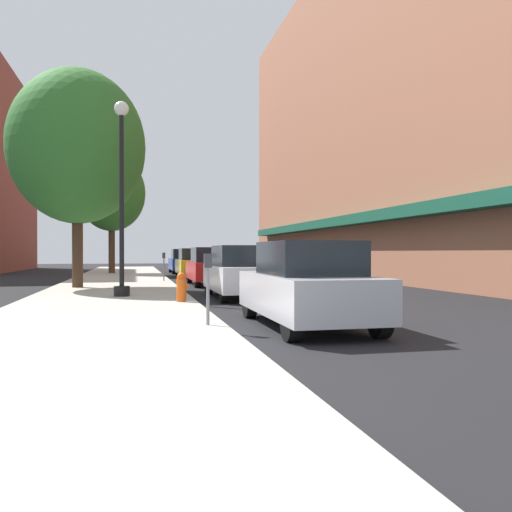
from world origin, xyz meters
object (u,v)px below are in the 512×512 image
(lamppost, at_px, (122,194))
(car_white, at_px, (240,273))
(parking_meter_far, at_px, (208,280))
(fire_hydrant, at_px, (181,287))
(car_silver, at_px, (307,285))
(tree_mid, at_px, (77,147))
(car_blue, at_px, (183,261))
(car_red, at_px, (211,267))
(car_yellow, at_px, (194,263))
(parking_meter_near, at_px, (164,263))
(tree_near, at_px, (112,193))

(lamppost, height_order, car_white, lamppost)
(lamppost, relative_size, parking_meter_far, 4.50)
(fire_hydrant, relative_size, car_silver, 0.18)
(tree_mid, bearing_deg, parking_meter_far, -73.31)
(lamppost, bearing_deg, car_blue, 79.67)
(car_red, relative_size, car_yellow, 1.00)
(lamppost, bearing_deg, car_yellow, 74.77)
(parking_meter_near, relative_size, car_blue, 0.30)
(car_white, xyz_separation_m, car_red, (0.00, 6.67, 0.00))
(parking_meter_far, xyz_separation_m, tree_mid, (-3.43, 11.43, 4.49))
(fire_hydrant, height_order, car_white, car_white)
(fire_hydrant, xyz_separation_m, tree_near, (-2.66, 20.39, 4.67))
(car_red, height_order, car_blue, same)
(lamppost, relative_size, tree_near, 0.79)
(lamppost, bearing_deg, car_white, -1.79)
(lamppost, distance_m, car_silver, 8.03)
(car_red, bearing_deg, car_blue, 89.29)
(tree_mid, xyz_separation_m, car_yellow, (5.38, 8.84, -4.63))
(tree_mid, bearing_deg, fire_hydrant, -63.45)
(parking_meter_near, height_order, tree_near, tree_near)
(fire_hydrant, relative_size, parking_meter_near, 0.60)
(fire_hydrant, bearing_deg, parking_meter_near, 89.57)
(car_red, bearing_deg, tree_near, 111.19)
(tree_mid, distance_m, car_red, 7.38)
(lamppost, height_order, car_yellow, lamppost)
(car_yellow, xyz_separation_m, car_blue, (0.00, 6.61, 0.00))
(tree_mid, height_order, car_red, tree_mid)
(fire_hydrant, xyz_separation_m, car_white, (2.03, 2.05, 0.29))
(car_silver, xyz_separation_m, car_red, (0.00, 13.31, 0.00))
(lamppost, bearing_deg, tree_mid, 110.92)
(parking_meter_far, relative_size, tree_mid, 0.16)
(car_red, distance_m, car_blue, 13.43)
(tree_mid, bearing_deg, car_white, -40.87)
(tree_near, bearing_deg, parking_meter_near, -74.60)
(tree_near, relative_size, car_red, 1.75)
(car_silver, bearing_deg, car_yellow, 87.88)
(lamppost, bearing_deg, tree_near, 93.29)
(tree_near, bearing_deg, parking_meter_far, -83.78)
(car_yellow, bearing_deg, lamppost, -104.06)
(car_yellow, bearing_deg, parking_meter_near, -109.75)
(car_silver, bearing_deg, parking_meter_far, -177.80)
(parking_meter_far, relative_size, car_white, 0.30)
(tree_near, height_order, car_white, tree_near)
(lamppost, relative_size, car_yellow, 1.37)
(car_silver, bearing_deg, car_blue, 87.88)
(fire_hydrant, bearing_deg, car_red, 76.91)
(lamppost, height_order, parking_meter_near, lamppost)
(car_yellow, bearing_deg, car_blue, 91.17)
(car_silver, height_order, car_white, same)
(car_yellow, height_order, car_blue, same)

